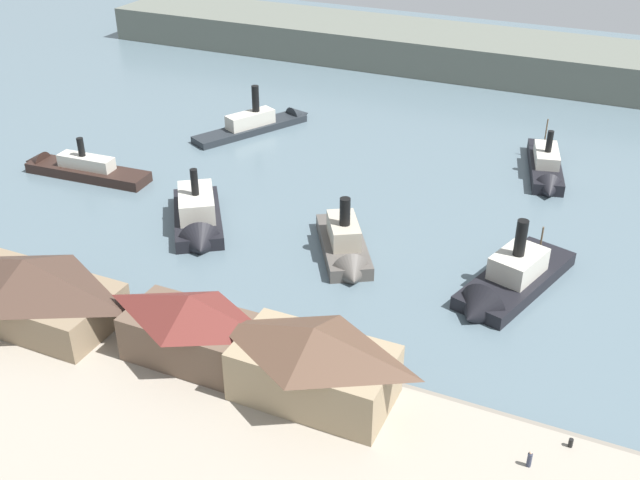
% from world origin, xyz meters
% --- Properties ---
extents(ground_plane, '(320.00, 320.00, 0.00)m').
position_xyz_m(ground_plane, '(0.00, 0.00, 0.00)').
color(ground_plane, slate).
extents(quay_promenade, '(110.00, 36.00, 1.20)m').
position_xyz_m(quay_promenade, '(0.00, -22.00, 0.60)').
color(quay_promenade, '#9E9384').
rests_on(quay_promenade, ground).
extents(seawall_edge, '(110.00, 0.80, 1.00)m').
position_xyz_m(seawall_edge, '(0.00, -3.60, 0.50)').
color(seawall_edge, gray).
rests_on(seawall_edge, ground).
extents(ferry_shed_east_terminal, '(20.83, 10.71, 7.92)m').
position_xyz_m(ferry_shed_east_terminal, '(-18.53, -10.21, 5.23)').
color(ferry_shed_east_terminal, '#847056').
rests_on(ferry_shed_east_terminal, quay_promenade).
extents(ferry_shed_central_terminal, '(14.77, 7.88, 8.12)m').
position_xyz_m(ferry_shed_central_terminal, '(2.72, -8.80, 5.32)').
color(ferry_shed_central_terminal, brown).
rests_on(ferry_shed_central_terminal, quay_promenade).
extents(ferry_shed_customs_shed, '(16.20, 9.26, 8.48)m').
position_xyz_m(ferry_shed_customs_shed, '(17.14, -8.93, 5.51)').
color(ferry_shed_customs_shed, '#998466').
rests_on(ferry_shed_customs_shed, quay_promenade).
extents(pedestrian_standing_center, '(0.44, 0.44, 1.78)m').
position_xyz_m(pedestrian_standing_center, '(38.98, -9.53, 2.01)').
color(pedestrian_standing_center, '#33384C').
rests_on(pedestrian_standing_center, quay_promenade).
extents(mooring_post_west, '(0.44, 0.44, 0.90)m').
position_xyz_m(mooring_post_west, '(42.09, -5.46, 1.65)').
color(mooring_post_west, black).
rests_on(mooring_post_west, quay_promenade).
extents(ferry_mid_harbor, '(9.39, 21.64, 8.85)m').
position_xyz_m(ferry_mid_harbor, '(29.00, 57.20, 1.45)').
color(ferry_mid_harbor, black).
rests_on(ferry_mid_harbor, ground).
extents(ferry_moored_west, '(12.66, 22.65, 11.90)m').
position_xyz_m(ferry_moored_west, '(30.58, 19.22, 1.54)').
color(ferry_moored_west, black).
rests_on(ferry_moored_west, ground).
extents(ferry_moored_east, '(13.61, 17.55, 10.34)m').
position_xyz_m(ferry_moored_east, '(8.85, 19.03, 1.67)').
color(ferry_moored_east, '#514C47').
rests_on(ferry_moored_east, ground).
extents(ferry_approaching_west, '(15.48, 24.64, 10.19)m').
position_xyz_m(ferry_approaching_west, '(-24.08, 56.82, 1.32)').
color(ferry_approaching_west, '#23282D').
rests_on(ferry_approaching_west, ground).
extents(ferry_outer_harbor, '(15.67, 18.69, 11.10)m').
position_xyz_m(ferry_outer_harbor, '(-13.65, 17.50, 1.80)').
color(ferry_outer_harbor, black).
rests_on(ferry_outer_harbor, ground).
extents(ferry_near_quay, '(23.88, 6.31, 8.18)m').
position_xyz_m(ferry_near_quay, '(-42.90, 25.33, 1.22)').
color(ferry_near_quay, black).
rests_on(ferry_near_quay, ground).
extents(far_headland, '(180.00, 24.00, 8.00)m').
position_xyz_m(far_headland, '(0.00, 110.00, 4.00)').
color(far_headland, '#60665B').
rests_on(far_headland, ground).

